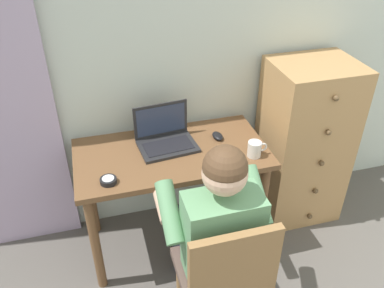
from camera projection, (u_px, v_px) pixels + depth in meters
wall_back at (230, 42)px, 2.53m from camera, size 4.80×0.05×2.50m
desk at (172, 167)px, 2.47m from camera, size 1.15×0.60×0.75m
dresser at (303, 143)px, 2.77m from camera, size 0.54×0.48×1.17m
chair at (224, 275)px, 1.96m from camera, size 0.42×0.40×0.88m
person_seated at (214, 222)px, 2.01m from camera, size 0.53×0.59×1.20m
laptop at (165, 137)px, 2.44m from camera, size 0.36×0.28×0.24m
computer_mouse at (218, 136)px, 2.51m from camera, size 0.07×0.11×0.03m
desk_clock at (108, 181)px, 2.15m from camera, size 0.09×0.09×0.03m
coffee_mug at (255, 149)px, 2.34m from camera, size 0.12×0.08×0.09m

